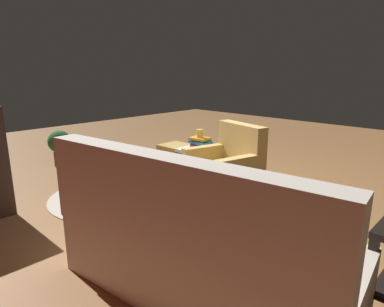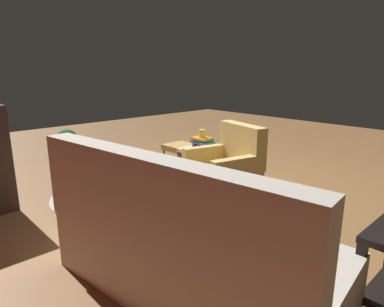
# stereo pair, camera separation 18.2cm
# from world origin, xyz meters

# --- Properties ---
(ground) EXTENTS (12.00, 12.00, 0.00)m
(ground) POSITION_xyz_m (0.00, 0.00, 0.00)
(ground) COLOR olive
(couch) EXTENTS (1.99, 1.08, 1.00)m
(couch) POSITION_xyz_m (-1.11, 1.55, 0.33)
(couch) COLOR beige
(couch) RESTS_ON ground
(armchair) EXTENTS (0.81, 0.82, 0.87)m
(armchair) POSITION_xyz_m (-0.27, 0.23, 0.36)
(armchair) COLOR tan
(armchair) RESTS_ON ground
(laptop_desk) EXTENTS (0.56, 0.44, 0.48)m
(laptop_desk) POSITION_xyz_m (0.05, 1.01, 0.42)
(laptop_desk) COLOR olive
(laptop_desk) RESTS_ON ground
(laptop) EXTENTS (0.36, 0.30, 0.21)m
(laptop) POSITION_xyz_m (0.06, 1.05, 0.53)
(laptop) COLOR silver
(laptop) RESTS_ON laptop_desk
(wicker_hamper) EXTENTS (0.45, 0.45, 0.48)m
(wicker_hamper) POSITION_xyz_m (0.33, -0.03, 0.24)
(wicker_hamper) COLOR brown
(wicker_hamper) RESTS_ON ground
(book_stack_hamper) EXTENTS (0.27, 0.23, 0.14)m
(book_stack_hamper) POSITION_xyz_m (0.33, -0.03, 0.56)
(book_stack_hamper) COLOR #595960
(book_stack_hamper) RESTS_ON wicker_hamper
(yellow_mug) EXTENTS (0.08, 0.08, 0.10)m
(yellow_mug) POSITION_xyz_m (0.32, -0.01, 0.67)
(yellow_mug) COLOR #E5D14C
(yellow_mug) RESTS_ON book_stack_hamper
(tv_remote) EXTENTS (0.10, 0.17, 0.02)m
(tv_remote) POSITION_xyz_m (0.43, -0.11, 0.49)
(tv_remote) COLOR #262628
(tv_remote) RESTS_ON wicker_hamper
(ottoman) EXTENTS (0.40, 0.40, 0.36)m
(ottoman) POSITION_xyz_m (1.09, -0.33, 0.31)
(ottoman) COLOR tan
(ottoman) RESTS_ON ground
(circular_rug) EXTENTS (1.46, 1.46, 0.01)m
(circular_rug) POSITION_xyz_m (0.78, 0.95, 0.01)
(circular_rug) COLOR beige
(circular_rug) RESTS_ON ground
(pet_bowl_steel) EXTENTS (0.20, 0.20, 0.05)m
(pet_bowl_steel) POSITION_xyz_m (2.13, -0.09, 0.03)
(pet_bowl_steel) COLOR silver
(pet_bowl_steel) RESTS_ON ground
(pet_bowl_teal) EXTENTS (0.20, 0.20, 0.05)m
(pet_bowl_teal) POSITION_xyz_m (2.47, -0.15, 0.03)
(pet_bowl_teal) COLOR teal
(pet_bowl_teal) RESTS_ON ground
(potted_plant) EXTENTS (0.34, 0.34, 0.55)m
(potted_plant) POSITION_xyz_m (2.44, 0.80, 0.33)
(potted_plant) COLOR brown
(potted_plant) RESTS_ON ground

